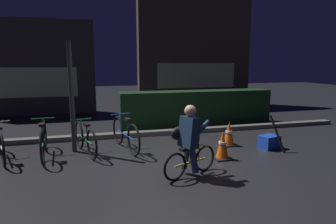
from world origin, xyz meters
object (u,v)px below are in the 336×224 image
object	(u,v)px
closed_umbrella	(277,134)
blue_crate	(269,142)
parked_bike_left_mid	(44,140)
cyclist	(189,141)
traffic_cone_near	(223,145)
parked_bike_center_left	(85,139)
traffic_cone_far	(229,134)
parked_bike_center_right	(125,134)
parked_bike_leftmost	(0,143)
street_post	(72,98)

from	to	relation	value
closed_umbrella	blue_crate	bearing A→B (deg)	-24.22
parked_bike_left_mid	cyclist	distance (m)	3.13
traffic_cone_near	closed_umbrella	xyz separation A→B (m)	(1.39, 0.15, 0.11)
cyclist	closed_umbrella	size ratio (longest dim) A/B	1.47
parked_bike_center_left	traffic_cone_far	bearing A→B (deg)	-110.70
blue_crate	parked_bike_left_mid	bearing A→B (deg)	172.01
parked_bike_left_mid	traffic_cone_far	bearing A→B (deg)	-98.14
parked_bike_center_right	cyclist	xyz separation A→B (m)	(0.87, -1.83, 0.27)
parked_bike_leftmost	traffic_cone_near	distance (m)	4.50
traffic_cone_near	closed_umbrella	bearing A→B (deg)	6.18
parked_bike_center_left	parked_bike_center_right	world-z (taller)	parked_bike_center_right
parked_bike_leftmost	cyclist	world-z (taller)	cyclist
parked_bike_center_left	blue_crate	size ratio (longest dim) A/B	3.45
parked_bike_left_mid	blue_crate	size ratio (longest dim) A/B	3.84
parked_bike_leftmost	cyclist	distance (m)	3.85
closed_umbrella	parked_bike_center_right	bearing A→B (deg)	43.61
traffic_cone_far	cyclist	distance (m)	2.22
street_post	parked_bike_center_right	distance (m)	1.41
parked_bike_center_right	blue_crate	xyz separation A→B (m)	(3.20, -0.76, -0.21)
parked_bike_leftmost	closed_umbrella	world-z (taller)	closed_umbrella
street_post	parked_bike_leftmost	size ratio (longest dim) A/B	1.56
parked_bike_center_left	parked_bike_center_right	distance (m)	0.88
parked_bike_left_mid	closed_umbrella	world-z (taller)	closed_umbrella
parked_bike_center_left	closed_umbrella	bearing A→B (deg)	-119.81
traffic_cone_near	parked_bike_center_left	bearing A→B (deg)	158.26
parked_bike_left_mid	cyclist	world-z (taller)	cyclist
blue_crate	parked_bike_center_right	bearing A→B (deg)	166.67
parked_bike_center_right	blue_crate	world-z (taller)	parked_bike_center_right
street_post	traffic_cone_far	distance (m)	3.68
parked_bike_leftmost	parked_bike_center_right	distance (m)	2.52
closed_umbrella	parked_bike_left_mid	bearing A→B (deg)	50.20
parked_bike_center_right	closed_umbrella	xyz separation A→B (m)	(3.22, -1.01, 0.04)
street_post	parked_bike_center_right	world-z (taller)	street_post
parked_bike_center_left	cyclist	xyz separation A→B (m)	(1.74, -1.76, 0.30)
blue_crate	closed_umbrella	distance (m)	0.35
street_post	parked_bike_center_left	bearing A→B (deg)	-42.07
cyclist	street_post	bearing A→B (deg)	111.23
street_post	parked_bike_center_left	world-z (taller)	street_post
parked_bike_leftmost	parked_bike_left_mid	size ratio (longest dim) A/B	0.91
parked_bike_center_right	traffic_cone_far	bearing A→B (deg)	-110.06
parked_bike_left_mid	closed_umbrella	distance (m)	5.02
parked_bike_left_mid	parked_bike_center_left	world-z (taller)	parked_bike_left_mid
parked_bike_center_left	traffic_cone_far	xyz separation A→B (m)	(3.29, -0.21, -0.06)
traffic_cone_far	closed_umbrella	world-z (taller)	closed_umbrella
traffic_cone_far	closed_umbrella	xyz separation A→B (m)	(0.81, -0.72, 0.12)
traffic_cone_near	blue_crate	size ratio (longest dim) A/B	1.33
parked_bike_leftmost	traffic_cone_far	world-z (taller)	parked_bike_leftmost
traffic_cone_far	cyclist	bearing A→B (deg)	-135.13
parked_bike_center_left	traffic_cone_near	distance (m)	2.92
traffic_cone_far	parked_bike_center_right	bearing A→B (deg)	173.14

